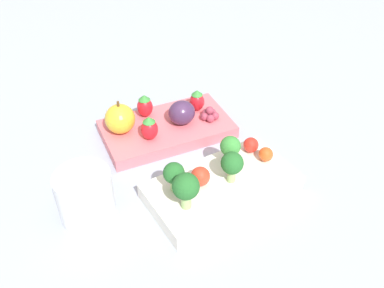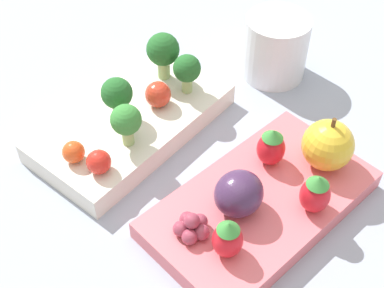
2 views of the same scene
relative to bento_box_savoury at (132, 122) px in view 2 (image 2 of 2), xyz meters
The scene contains 17 objects.
ground_plane 0.08m from the bento_box_savoury, 82.53° to the right, with size 4.00×4.00×0.00m, color #939EB2.
bento_box_savoury is the anchor object (origin of this frame).
bento_box_fruit 0.17m from the bento_box_savoury, 82.89° to the right, with size 0.21×0.12×0.02m.
broccoli_floret_0 0.05m from the bento_box_savoury, 161.41° to the left, with size 0.03×0.03×0.05m.
broccoli_floret_1 0.06m from the bento_box_savoury, 131.83° to the right, with size 0.03×0.03×0.05m.
broccoli_floret_2 0.08m from the bento_box_savoury, ahead, with size 0.03×0.03×0.05m.
broccoli_floret_3 0.08m from the bento_box_savoury, 20.05° to the left, with size 0.04×0.04×0.06m.
cherry_tomato_0 0.09m from the bento_box_savoury, 149.15° to the right, with size 0.02×0.02×0.02m.
cherry_tomato_1 0.04m from the bento_box_savoury, 14.14° to the right, with size 0.03×0.03×0.03m.
cherry_tomato_2 0.08m from the bento_box_savoury, 169.66° to the right, with size 0.02×0.02×0.02m.
apple 0.20m from the bento_box_savoury, 61.56° to the right, with size 0.05×0.05×0.06m.
strawberry_0 0.19m from the bento_box_savoury, 103.45° to the right, with size 0.03×0.03×0.04m.
strawberry_1 0.15m from the bento_box_savoury, 67.17° to the right, with size 0.03×0.03×0.04m.
strawberry_2 0.21m from the bento_box_savoury, 77.54° to the right, with size 0.03×0.03×0.04m.
plum 0.16m from the bento_box_savoury, 91.66° to the right, with size 0.05×0.04×0.04m.
grape_cluster 0.16m from the bento_box_savoury, 109.27° to the right, with size 0.03×0.03×0.02m.
drinking_cup 0.19m from the bento_box_savoury, 10.69° to the right, with size 0.07×0.07×0.07m.
Camera 2 is at (-0.24, -0.26, 0.40)m, focal length 50.00 mm.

